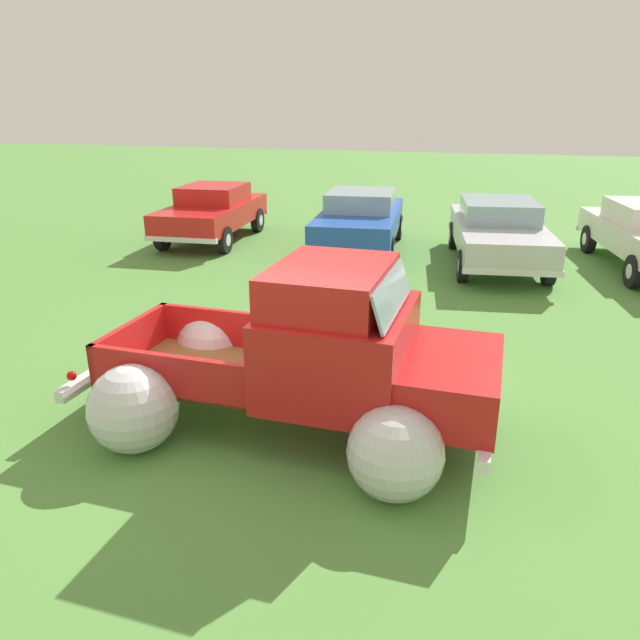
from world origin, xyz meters
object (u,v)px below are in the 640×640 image
(show_car_0, at_px, (213,211))
(show_car_2, at_px, (498,230))
(show_car_1, at_px, (360,218))
(vintage_pickup_truck, at_px, (316,367))

(show_car_0, height_order, show_car_2, same)
(show_car_0, xyz_separation_m, show_car_2, (7.26, -0.55, 0.01))
(show_car_0, distance_m, show_car_1, 3.98)
(show_car_1, bearing_deg, vintage_pickup_truck, 4.03)
(show_car_1, height_order, show_car_2, same)
(show_car_2, bearing_deg, show_car_1, -107.31)
(show_car_0, height_order, show_car_1, same)
(vintage_pickup_truck, relative_size, show_car_1, 1.02)
(show_car_2, bearing_deg, show_car_0, -102.10)
(vintage_pickup_truck, height_order, show_car_0, vintage_pickup_truck)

